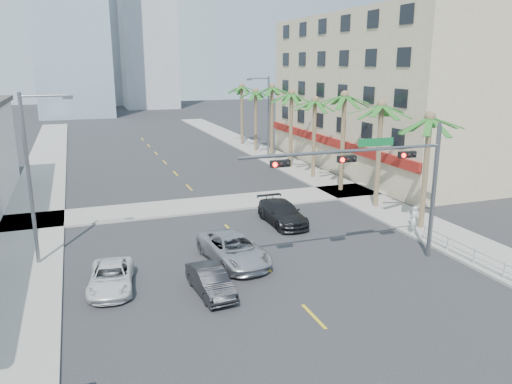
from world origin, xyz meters
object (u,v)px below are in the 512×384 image
traffic_signal_mast (385,171)px  pedestrian (413,220)px  car_lane_center (234,249)px  car_lane_right (282,213)px  car_parked_far (111,277)px  car_lane_left (211,281)px

traffic_signal_mast → pedestrian: 6.83m
car_lane_center → car_lane_right: 7.32m
car_lane_center → pedestrian: pedestrian is taller
pedestrian → car_parked_far: bearing=-29.4°
car_parked_far → car_lane_center: car_lane_center is taller
car_parked_far → pedestrian: pedestrian is taller
car_lane_left → car_lane_center: (2.12, 3.20, 0.13)m
traffic_signal_mast → car_lane_right: size_ratio=2.19×
car_lane_left → car_lane_right: (7.17, 8.50, 0.11)m
car_lane_left → pedestrian: bearing=9.6°
car_lane_center → car_lane_left: bearing=-130.4°
car_lane_center → car_lane_right: car_lane_center is taller
car_lane_right → car_lane_left: bearing=-130.7°
car_parked_far → traffic_signal_mast: bearing=0.9°
car_lane_right → pedestrian: bearing=-37.4°
car_lane_center → car_lane_right: bearing=39.6°
traffic_signal_mast → car_lane_center: traffic_signal_mast is taller
car_lane_left → car_lane_center: size_ratio=0.70×
car_lane_right → pedestrian: 8.31m
pedestrian → car_lane_center: bearing=-32.5°
car_lane_left → car_lane_center: bearing=51.8°
car_lane_left → pedestrian: (13.82, 3.53, 0.41)m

